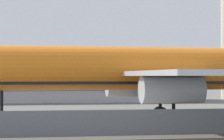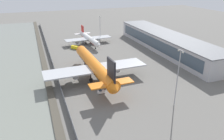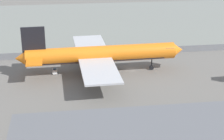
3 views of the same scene
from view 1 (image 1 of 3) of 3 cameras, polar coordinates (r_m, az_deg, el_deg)
The scene contains 3 objects.
ground_plane at distance 67.10m, azimuth -5.65°, elevation -5.77°, with size 500.00×500.00×0.00m, color #66635E.
perimeter_fence at distance 51.09m, azimuth -4.38°, elevation -5.85°, with size 280.00×0.10×2.70m.
cargo_jet_orange at distance 70.56m, azimuth 3.72°, elevation -0.03°, with size 58.53×49.78×17.70m.
Camera 1 is at (-4.72, -66.67, 5.94)m, focal length 85.00 mm.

